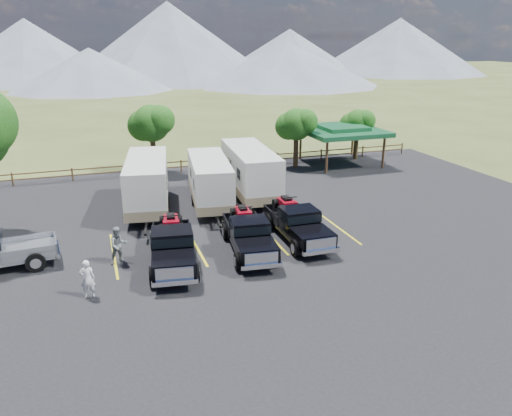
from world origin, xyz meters
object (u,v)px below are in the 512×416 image
object	(u,v)px
rig_left	(173,245)
trailer_left	(147,184)
trailer_right	(250,172)
person_b	(119,245)
pavilion	(342,131)
trailer_center	(210,182)
rig_right	(297,222)
person_a	(87,279)
rig_center	(249,233)

from	to	relation	value
rig_left	trailer_left	size ratio (longest dim) A/B	0.67
trailer_right	rig_left	bearing A→B (deg)	-123.35
trailer_left	person_b	size ratio (longest dim) A/B	5.11
pavilion	trailer_center	xyz separation A→B (m)	(-12.79, -7.21, -1.20)
rig_right	pavilion	bearing A→B (deg)	55.50
trailer_left	person_a	world-z (taller)	trailer_left
rig_left	person_b	world-z (taller)	rig_left
rig_left	rig_right	size ratio (longest dim) A/B	1.05
pavilion	trailer_left	xyz separation A→B (m)	(-16.52, -6.80, -1.10)
pavilion	person_b	bearing A→B (deg)	-143.25
trailer_center	person_b	bearing A→B (deg)	-123.79
person_a	person_b	bearing A→B (deg)	-112.79
person_a	trailer_left	bearing A→B (deg)	-106.60
rig_left	trailer_center	size ratio (longest dim) A/B	0.72
person_a	person_b	distance (m)	3.23
pavilion	trailer_center	size ratio (longest dim) A/B	0.72
trailer_center	rig_right	bearing A→B (deg)	-58.81
rig_left	rig_center	world-z (taller)	rig_left
rig_right	person_b	size ratio (longest dim) A/B	3.29
rig_right	trailer_center	xyz separation A→B (m)	(-2.97, 6.77, 0.61)
pavilion	trailer_left	size ratio (longest dim) A/B	0.68
pavilion	trailer_left	bearing A→B (deg)	-157.63
trailer_center	trailer_right	size ratio (longest dim) A/B	0.92
rig_left	trailer_center	xyz separation A→B (m)	(3.63, 7.69, 0.59)
rig_right	trailer_right	bearing A→B (deg)	91.10
rig_center	person_b	size ratio (longest dim) A/B	3.32
person_b	trailer_left	bearing A→B (deg)	60.11
trailer_center	trailer_right	world-z (taller)	trailer_right
rig_left	trailer_left	distance (m)	8.12
pavilion	rig_center	bearing A→B (deg)	-130.89
rig_left	person_a	world-z (taller)	rig_left
rig_center	person_a	size ratio (longest dim) A/B	3.63
rig_right	trailer_center	world-z (taller)	trailer_center
rig_center	pavilion	bearing A→B (deg)	55.78
rig_left	trailer_right	size ratio (longest dim) A/B	0.66
trailer_right	pavilion	bearing A→B (deg)	36.87
rig_left	rig_right	xyz separation A→B (m)	(6.60, 0.92, -0.01)
person_b	person_a	bearing A→B (deg)	-128.72
rig_left	trailer_center	distance (m)	8.52
pavilion	rig_right	distance (m)	17.17
rig_center	person_b	xyz separation A→B (m)	(-6.12, 0.60, -0.03)
pavilion	rig_left	world-z (taller)	pavilion
trailer_center	person_a	size ratio (longest dim) A/B	5.26
person_a	rig_left	bearing A→B (deg)	-148.43
rig_center	trailer_right	world-z (taller)	trailer_right
pavilion	rig_center	size ratio (longest dim) A/B	1.05
pavilion	rig_left	distance (m)	22.24
trailer_left	rig_left	bearing A→B (deg)	-80.21
rig_center	trailer_center	xyz separation A→B (m)	(-0.14, 7.41, 0.62)
rig_left	person_b	xyz separation A→B (m)	(-2.35, 0.87, -0.06)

